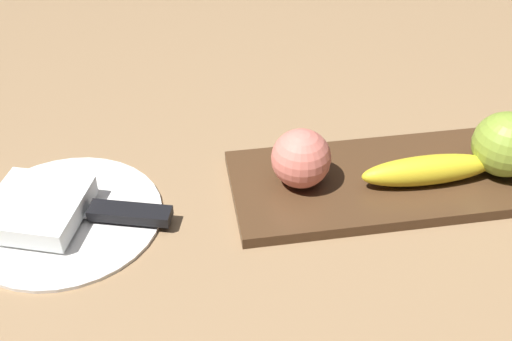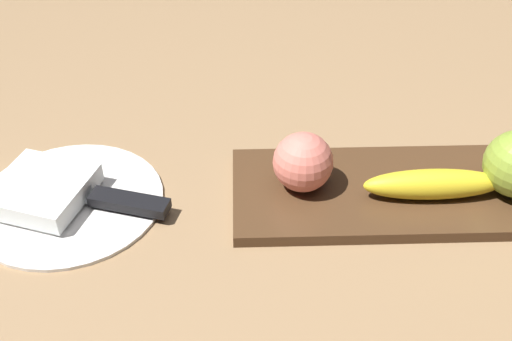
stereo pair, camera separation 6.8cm
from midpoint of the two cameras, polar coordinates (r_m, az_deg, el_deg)
The scene contains 8 objects.
ground_plane at distance 0.74m, azimuth 10.87°, elevation -1.27°, with size 2.40×2.40×0.00m, color #93724E.
fruit_tray at distance 0.75m, azimuth 13.58°, elevation -0.71°, with size 0.48×0.15×0.01m, color #4C321D.
apple at distance 0.75m, azimuth 19.59°, elevation 2.18°, with size 0.08×0.08×0.08m, color #88A637.
banana at distance 0.72m, azimuth 12.91°, elevation -0.07°, with size 0.15×0.03×0.03m, color yellow.
peach at distance 0.69m, azimuth 1.36°, elevation 1.01°, with size 0.07×0.07×0.07m, color #E77969.
dinner_plate at distance 0.72m, azimuth -19.79°, elevation -4.23°, with size 0.21×0.21×0.01m, color white.
folded_napkin at distance 0.72m, azimuth -22.12°, elevation -3.47°, with size 0.10×0.10×0.02m, color white.
knife at distance 0.70m, azimuth -15.46°, elevation -3.88°, with size 0.18×0.07×0.01m.
Camera 1 is at (0.26, 0.53, 0.47)m, focal length 43.54 mm.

